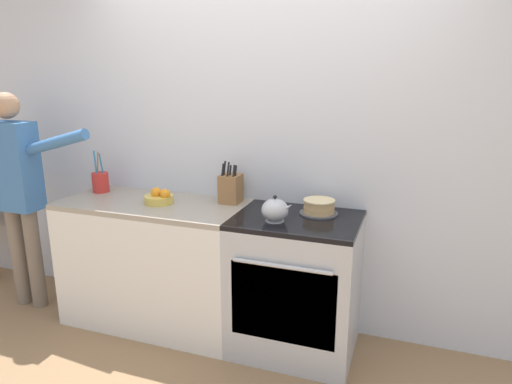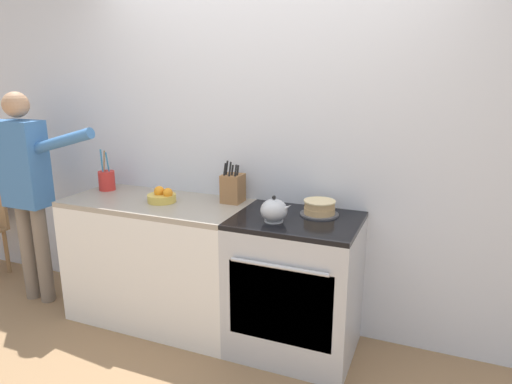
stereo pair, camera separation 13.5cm
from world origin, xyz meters
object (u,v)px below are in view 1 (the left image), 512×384
object	(u,v)px
stove_range	(295,284)
fruit_bowl	(159,198)
tea_kettle	(275,210)
knife_block	(231,188)
person_baker	(17,183)
utensil_crock	(100,182)
layer_cake	(319,207)

from	to	relation	value
stove_range	fruit_bowl	size ratio (longest dim) A/B	4.59
tea_kettle	fruit_bowl	bearing A→B (deg)	173.29
knife_block	person_baker	bearing A→B (deg)	-168.90
utensil_crock	knife_block	bearing A→B (deg)	3.47
stove_range	layer_cake	distance (m)	0.53
layer_cake	knife_block	size ratio (longest dim) A/B	0.84
tea_kettle	knife_block	xyz separation A→B (m)	(-0.41, 0.29, 0.03)
knife_block	fruit_bowl	distance (m)	0.50
layer_cake	knife_block	bearing A→B (deg)	174.91
stove_range	person_baker	bearing A→B (deg)	-176.46
fruit_bowl	tea_kettle	bearing A→B (deg)	-6.71
stove_range	utensil_crock	distance (m)	1.65
layer_cake	utensil_crock	bearing A→B (deg)	-179.78
stove_range	utensil_crock	xyz separation A→B (m)	(-1.56, 0.12, 0.53)
layer_cake	tea_kettle	distance (m)	0.32
knife_block	utensil_crock	bearing A→B (deg)	-176.53
stove_range	layer_cake	bearing A→B (deg)	47.99
stove_range	tea_kettle	xyz separation A→B (m)	(-0.11, -0.11, 0.52)
stove_range	fruit_bowl	distance (m)	1.09
layer_cake	utensil_crock	size ratio (longest dim) A/B	0.78
stove_range	knife_block	world-z (taller)	knife_block
layer_cake	fruit_bowl	bearing A→B (deg)	-173.22
stove_range	utensil_crock	size ratio (longest dim) A/B	2.88
layer_cake	person_baker	size ratio (longest dim) A/B	0.15
stove_range	layer_cake	size ratio (longest dim) A/B	3.71
stove_range	fruit_bowl	xyz separation A→B (m)	(-0.98, -0.00, 0.49)
person_baker	fruit_bowl	bearing A→B (deg)	7.58
layer_cake	person_baker	distance (m)	2.23
layer_cake	knife_block	world-z (taller)	knife_block
fruit_bowl	person_baker	distance (m)	1.14
knife_block	layer_cake	bearing A→B (deg)	-5.09
utensil_crock	person_baker	distance (m)	0.60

